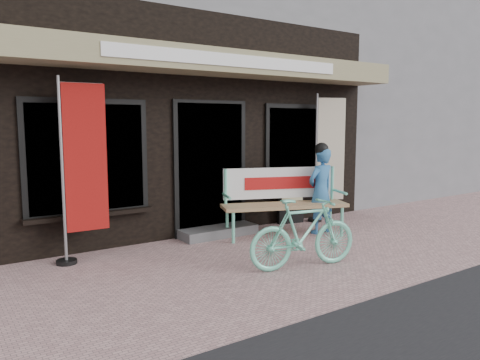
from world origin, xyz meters
TOP-DOWN VIEW (x-y plane):
  - ground at (0.00, 0.00)m, footprint 70.00×70.00m
  - storefront at (0.00, 4.96)m, footprint 7.00×6.77m
  - neighbor_right_near at (8.50, 5.50)m, footprint 10.00×7.00m
  - bench at (0.92, 1.23)m, footprint 2.08×1.19m
  - person at (1.53, 0.98)m, footprint 0.55×0.39m
  - bicycle at (0.02, -0.28)m, footprint 1.55×0.73m
  - nobori_red at (-2.20, 1.58)m, footprint 0.71×0.27m
  - nobori_cream at (2.32, 1.62)m, footprint 0.69×0.38m
  - menu_stand at (1.62, 1.83)m, footprint 0.51×0.20m

SIDE VIEW (x-z plane):
  - ground at x=0.00m, z-range 0.00..0.00m
  - bicycle at x=0.02m, z-range 0.00..0.90m
  - menu_stand at x=1.62m, z-range 0.01..1.02m
  - bench at x=0.92m, z-range 0.10..1.20m
  - person at x=1.53m, z-range -0.01..1.50m
  - nobori_cream at x=2.32m, z-range 0.04..2.40m
  - nobori_red at x=-2.20m, z-range 0.04..2.47m
  - neighbor_right_near at x=8.50m, z-range 0.00..5.60m
  - storefront at x=0.00m, z-range -0.01..5.99m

